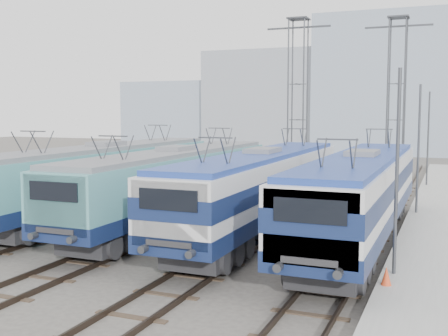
% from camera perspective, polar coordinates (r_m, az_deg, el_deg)
% --- Properties ---
extents(ground, '(160.00, 160.00, 0.00)m').
position_cam_1_polar(ground, '(20.45, -8.93, -10.23)').
color(ground, '#514C47').
extents(platform, '(4.00, 70.00, 0.30)m').
position_cam_1_polar(platform, '(25.39, 21.76, -7.06)').
color(platform, '#9E9E99').
rests_on(platform, ground).
extents(locomotive_far_left, '(2.96, 18.68, 3.52)m').
position_cam_1_polar(locomotive_far_left, '(30.31, -12.03, -0.57)').
color(locomotive_far_left, '#132048').
rests_on(locomotive_far_left, ground).
extents(locomotive_center_left, '(2.89, 18.24, 3.43)m').
position_cam_1_polar(locomotive_center_left, '(27.39, -5.08, -1.25)').
color(locomotive_center_left, '#132048').
rests_on(locomotive_center_left, ground).
extents(locomotive_center_right, '(2.90, 18.36, 3.45)m').
position_cam_1_polar(locomotive_center_right, '(25.52, 3.80, -1.60)').
color(locomotive_center_right, '#132048').
rests_on(locomotive_center_right, ground).
extents(locomotive_far_right, '(2.93, 18.53, 3.48)m').
position_cam_1_polar(locomotive_far_right, '(24.17, 13.73, -2.12)').
color(locomotive_far_right, '#132048').
rests_on(locomotive_far_right, ground).
extents(catenary_tower_west, '(4.50, 1.20, 12.00)m').
position_cam_1_polar(catenary_tower_west, '(40.13, 7.49, 7.22)').
color(catenary_tower_west, '#3F4247').
rests_on(catenary_tower_west, ground).
extents(catenary_tower_east, '(4.50, 1.20, 12.00)m').
position_cam_1_polar(catenary_tower_east, '(40.97, 17.10, 6.99)').
color(catenary_tower_east, '#3F4247').
rests_on(catenary_tower_east, ground).
extents(mast_front, '(0.12, 0.12, 7.00)m').
position_cam_1_polar(mast_front, '(18.98, 17.15, -0.89)').
color(mast_front, '#3F4247').
rests_on(mast_front, ground).
extents(mast_mid, '(0.12, 0.12, 7.00)m').
position_cam_1_polar(mast_mid, '(30.91, 19.13, 1.55)').
color(mast_mid, '#3F4247').
rests_on(mast_mid, ground).
extents(mast_rear, '(0.12, 0.12, 7.00)m').
position_cam_1_polar(mast_rear, '(42.88, 20.02, 2.63)').
color(mast_rear, '#3F4247').
rests_on(mast_rear, ground).
extents(safety_cone, '(0.32, 0.32, 0.57)m').
position_cam_1_polar(safety_cone, '(18.23, 16.16, -10.48)').
color(safety_cone, '#DC461F').
rests_on(safety_cone, platform).
extents(building_west, '(18.00, 12.00, 14.00)m').
position_cam_1_polar(building_west, '(82.44, 5.14, 6.76)').
color(building_west, gray).
rests_on(building_west, ground).
extents(building_center, '(22.00, 14.00, 18.00)m').
position_cam_1_polar(building_center, '(79.11, 17.84, 7.99)').
color(building_center, '#8B9AAC').
rests_on(building_center, ground).
extents(building_far_west, '(14.00, 10.00, 10.00)m').
position_cam_1_polar(building_far_west, '(88.47, -4.87, 5.40)').
color(building_far_west, '#8B9AAC').
rests_on(building_far_west, ground).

